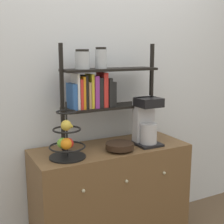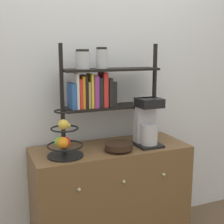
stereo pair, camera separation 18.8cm
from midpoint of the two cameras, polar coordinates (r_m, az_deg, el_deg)
wall_back at (r=2.51m, az=-0.61°, el=5.87°), size 7.00×0.05×2.60m
sideboard at (r=2.51m, az=1.95°, el=-15.38°), size 1.18×0.49×0.82m
coffee_maker at (r=2.38m, az=8.67°, el=-1.83°), size 0.18×0.21×0.37m
fruit_stand at (r=2.11m, az=-6.24°, el=-4.96°), size 0.25×0.25×0.38m
wooden_bowl at (r=2.26m, az=3.60°, el=-6.32°), size 0.20×0.20×0.06m
shelf_hutch at (r=2.32m, az=-0.16°, el=4.70°), size 0.78×0.20×0.76m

